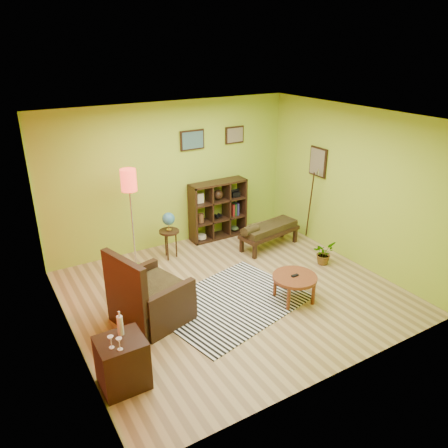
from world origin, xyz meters
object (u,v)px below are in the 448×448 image
armchair (148,300)px  cube_shelf (219,210)px  coffee_table (295,279)px  side_cabinet (122,362)px  floor_lamp (129,189)px  bench (268,230)px  potted_plant (323,255)px  globe_table (169,224)px

armchair → cube_shelf: size_ratio=0.97×
coffee_table → side_cabinet: (-2.91, -0.42, -0.04)m
coffee_table → armchair: bearing=163.2°
armchair → floor_lamp: (0.40, 1.63, 1.14)m
side_cabinet → bench: size_ratio=0.72×
potted_plant → globe_table: bearing=144.5°
cube_shelf → side_cabinet: bearing=-135.0°
coffee_table → side_cabinet: side_cabinet is taller
potted_plant → floor_lamp: bearing=152.0°
floor_lamp → bench: (2.54, -0.54, -1.11)m
bench → potted_plant: 1.19m
armchair → potted_plant: 3.42m
floor_lamp → globe_table: (0.70, 0.05, -0.80)m
coffee_table → armchair: armchair is taller
armchair → globe_table: armchair is taller
floor_lamp → potted_plant: bearing=-28.0°
coffee_table → side_cabinet: size_ratio=0.73×
coffee_table → globe_table: 2.59m
potted_plant → side_cabinet: bearing=-165.2°
coffee_table → cube_shelf: size_ratio=0.58×
cube_shelf → potted_plant: size_ratio=2.83×
armchair → potted_plant: (3.41, 0.03, -0.18)m
floor_lamp → globe_table: floor_lamp is taller
coffee_table → floor_lamp: bearing=127.7°
coffee_table → cube_shelf: (0.20, 2.70, 0.23)m
side_cabinet → armchair: bearing=55.1°
side_cabinet → coffee_table: bearing=8.1°
floor_lamp → cube_shelf: size_ratio=1.53×
side_cabinet → floor_lamp: floor_lamp is taller
floor_lamp → potted_plant: size_ratio=4.33×
coffee_table → globe_table: bearing=114.6°
armchair → cube_shelf: cube_shelf is taller
armchair → globe_table: (1.09, 1.68, 0.34)m
armchair → floor_lamp: 2.03m
armchair → globe_table: 2.03m
armchair → globe_table: bearing=56.9°
coffee_table → side_cabinet: 2.94m
armchair → bench: bearing=20.5°
bench → side_cabinet: bearing=-149.5°
side_cabinet → potted_plant: 4.31m
cube_shelf → potted_plant: 2.31m
armchair → coffee_table: bearing=-16.8°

